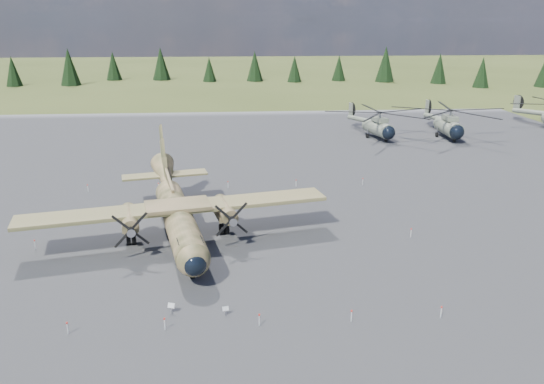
{
  "coord_description": "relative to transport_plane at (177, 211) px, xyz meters",
  "views": [
    {
      "loc": [
        0.46,
        -43.22,
        18.76
      ],
      "look_at": [
        4.05,
        2.0,
        3.98
      ],
      "focal_mm": 35.0,
      "sensor_mm": 36.0,
      "label": 1
    }
  ],
  "objects": [
    {
      "name": "info_placard_left",
      "position": [
        0.72,
        -13.21,
        -2.04
      ],
      "size": [
        0.51,
        0.35,
        0.75
      ],
      "rotation": [
        0.0,
        0.0,
        -0.34
      ],
      "color": "gray",
      "rests_on": "ground"
    },
    {
      "name": "info_placard_right",
      "position": [
        4.34,
        -13.77,
        -2.1
      ],
      "size": [
        0.44,
        0.26,
        0.65
      ],
      "rotation": [
        0.0,
        0.0,
        0.23
      ],
      "color": "gray",
      "rests_on": "ground"
    },
    {
      "name": "helicopter_mid",
      "position": [
        40.78,
        38.81,
        0.93
      ],
      "size": [
        19.91,
        23.02,
        4.89
      ],
      "rotation": [
        0.0,
        0.0,
        -0.04
      ],
      "color": "slate",
      "rests_on": "ground"
    },
    {
      "name": "treeline",
      "position": [
        8.23,
        -1.42,
        2.31
      ],
      "size": [
        284.03,
        278.76,
        10.97
      ],
      "color": "black",
      "rests_on": "ground"
    },
    {
      "name": "ground",
      "position": [
        4.51,
        -1.73,
        -2.54
      ],
      "size": [
        500.0,
        500.0,
        0.0
      ],
      "primitive_type": "plane",
      "color": "#4D5726",
      "rests_on": "ground"
    },
    {
      "name": "helicopter_near",
      "position": [
        29.15,
        39.48,
        0.69
      ],
      "size": [
        21.4,
        22.67,
        4.55
      ],
      "rotation": [
        0.0,
        0.0,
        0.22
      ],
      "color": "slate",
      "rests_on": "ground"
    },
    {
      "name": "transport_plane",
      "position": [
        0.0,
        0.0,
        0.0
      ],
      "size": [
        26.73,
        23.99,
        8.83
      ],
      "rotation": [
        0.0,
        0.0,
        0.21
      ],
      "color": "#3E4022",
      "rests_on": "ground"
    },
    {
      "name": "apron",
      "position": [
        4.51,
        8.27,
        -2.54
      ],
      "size": [
        120.0,
        120.0,
        0.04
      ],
      "primitive_type": "cube",
      "color": "slate",
      "rests_on": "ground"
    },
    {
      "name": "barrier_fence",
      "position": [
        4.05,
        -1.81,
        -2.03
      ],
      "size": [
        33.12,
        29.62,
        0.85
      ],
      "color": "silver",
      "rests_on": "ground"
    }
  ]
}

